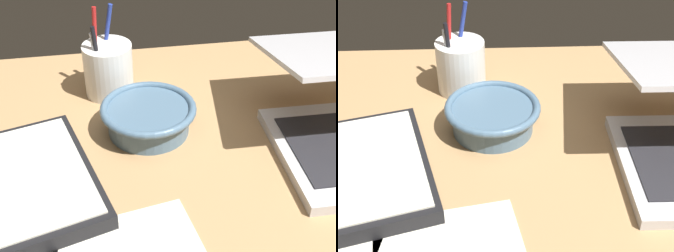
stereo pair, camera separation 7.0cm
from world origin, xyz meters
The scene contains 3 objects.
desk_top centered at (0.00, 0.00, 1.00)cm, with size 140.00×100.00×2.00cm, color tan.
bowl centered at (-4.94, 19.33, 4.93)cm, with size 16.29×16.29×5.22cm.
pen_cup centered at (-10.73, 32.81, 7.15)cm, with size 9.23×9.23×16.83cm.
Camera 1 is at (-12.46, -45.11, 50.66)cm, focal length 50.00 mm.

